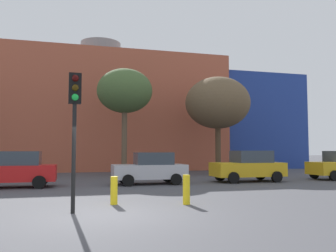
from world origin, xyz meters
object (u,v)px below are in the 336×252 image
(bollard_yellow_1, at_px, (114,190))
(parked_car_2, at_px, (150,168))
(bollard_yellow_0, at_px, (186,190))
(parked_car_1, at_px, (14,169))
(bare_tree_1, at_px, (218,103))
(parked_car_3, at_px, (249,166))
(bare_tree_0, at_px, (125,92))
(traffic_light_island, at_px, (75,110))

(bollard_yellow_1, bearing_deg, parked_car_2, 68.10)
(bollard_yellow_0, xyz_separation_m, bollard_yellow_1, (-2.36, 0.61, -0.03))
(parked_car_1, relative_size, bare_tree_1, 0.54)
(parked_car_1, height_order, parked_car_3, parked_car_3)
(parked_car_3, height_order, bollard_yellow_1, parked_car_3)
(bare_tree_0, xyz_separation_m, bollard_yellow_0, (0.18, -13.88, -5.57))
(parked_car_2, bearing_deg, bare_tree_1, -135.08)
(parked_car_2, bearing_deg, bare_tree_0, -85.75)
(parked_car_3, height_order, bare_tree_1, bare_tree_1)
(parked_car_3, relative_size, bollard_yellow_0, 4.20)
(bare_tree_0, bearing_deg, parked_car_2, -85.75)
(parked_car_2, relative_size, bollard_yellow_1, 4.20)
(bare_tree_0, bearing_deg, bollard_yellow_0, -89.26)
(bare_tree_0, bearing_deg, bare_tree_1, 1.66)
(parked_car_3, bearing_deg, bare_tree_0, -46.28)
(bare_tree_0, bearing_deg, parked_car_3, -46.28)
(parked_car_1, relative_size, bare_tree_0, 0.53)
(parked_car_2, distance_m, bare_tree_1, 10.74)
(parked_car_3, height_order, traffic_light_island, traffic_light_island)
(bare_tree_0, bearing_deg, bollard_yellow_1, -99.32)
(parked_car_1, distance_m, traffic_light_island, 8.77)
(traffic_light_island, distance_m, bollard_yellow_0, 4.52)
(parked_car_1, bearing_deg, bollard_yellow_0, 131.78)
(traffic_light_island, height_order, bollard_yellow_1, traffic_light_island)
(bare_tree_1, bearing_deg, parked_car_2, -135.08)
(parked_car_1, xyz_separation_m, bollard_yellow_0, (6.48, -7.25, -0.39))
(parked_car_3, xyz_separation_m, bare_tree_0, (-6.33, 6.62, 5.18))
(parked_car_1, xyz_separation_m, parked_car_2, (6.80, -0.00, -0.03))
(bollard_yellow_1, bearing_deg, bare_tree_1, 54.75)
(parked_car_3, bearing_deg, bollard_yellow_0, 49.69)
(parked_car_2, bearing_deg, bollard_yellow_0, 87.52)
(bare_tree_0, xyz_separation_m, bollard_yellow_1, (-2.18, -13.26, -5.60))
(traffic_light_island, bearing_deg, bollard_yellow_0, 99.22)
(parked_car_1, height_order, bare_tree_0, bare_tree_0)
(parked_car_3, relative_size, bollard_yellow_1, 4.43)
(parked_car_3, height_order, bare_tree_0, bare_tree_0)
(parked_car_1, distance_m, parked_car_3, 12.64)
(parked_car_2, distance_m, parked_car_3, 5.84)
(parked_car_3, xyz_separation_m, traffic_light_island, (-9.84, -8.04, 2.11))
(parked_car_1, distance_m, bollard_yellow_1, 7.83)
(parked_car_3, xyz_separation_m, bollard_yellow_1, (-8.51, -6.64, -0.42))
(bare_tree_1, bearing_deg, bollard_yellow_1, -125.25)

